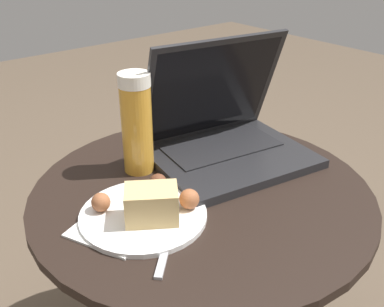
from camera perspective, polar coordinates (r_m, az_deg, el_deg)
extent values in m
cylinder|color=black|center=(1.00, 1.07, -16.93)|extent=(0.07, 0.07, 0.47)
cylinder|color=black|center=(0.85, 1.22, -4.98)|extent=(0.64, 0.64, 0.02)
cube|color=white|center=(0.77, -8.49, -8.08)|extent=(0.21, 0.18, 0.00)
cube|color=#232326|center=(0.94, 5.04, -0.50)|extent=(0.35, 0.29, 0.02)
cube|color=black|center=(0.96, 3.83, 0.94)|extent=(0.26, 0.16, 0.00)
cube|color=#232326|center=(0.95, 2.57, 8.13)|extent=(0.32, 0.14, 0.23)
cube|color=black|center=(0.95, 2.66, 8.02)|extent=(0.29, 0.12, 0.21)
cylinder|color=gold|center=(0.88, -6.98, 3.03)|extent=(0.06, 0.06, 0.18)
cylinder|color=white|center=(0.84, -7.37, 9.29)|extent=(0.06, 0.06, 0.02)
cylinder|color=white|center=(0.77, -6.20, -7.77)|extent=(0.22, 0.22, 0.01)
cube|color=#DBB775|center=(0.74, -5.16, -6.42)|extent=(0.10, 0.10, 0.06)
sphere|color=#9E5B38|center=(0.78, -11.50, -6.08)|extent=(0.03, 0.03, 0.03)
sphere|color=#9E5B38|center=(0.77, -0.36, -5.79)|extent=(0.03, 0.03, 0.03)
sphere|color=brown|center=(0.82, -4.33, -3.64)|extent=(0.03, 0.03, 0.03)
cube|color=#B2B2B7|center=(0.70, -3.46, -12.34)|extent=(0.09, 0.09, 0.00)
cube|color=#B2B2B7|center=(0.76, -2.39, -8.38)|extent=(0.05, 0.05, 0.00)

